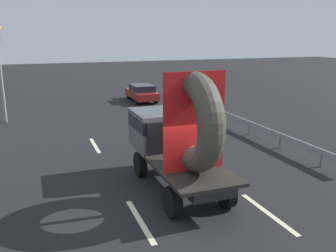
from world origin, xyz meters
TOP-DOWN VIEW (x-y plane):
  - ground_plane at (0.00, 0.00)m, footprint 120.00×120.00m
  - flatbed_truck at (-0.08, 0.91)m, footprint 2.02×5.20m
  - distant_sedan at (3.50, 16.99)m, footprint 1.69×3.93m
  - guardrail at (5.90, 4.48)m, footprint 0.10×10.01m
  - lane_dash_left_near at (-1.87, -0.85)m, footprint 0.16×2.55m
  - lane_dash_left_far at (-1.87, 6.65)m, footprint 0.16×2.40m
  - lane_dash_right_near at (1.71, -1.72)m, footprint 0.16×2.63m
  - lane_dash_right_far at (1.71, 6.83)m, footprint 0.16×2.93m

SIDE VIEW (x-z plane):
  - ground_plane at x=0.00m, z-range 0.00..0.00m
  - lane_dash_left_near at x=-1.87m, z-range 0.00..0.01m
  - lane_dash_left_far at x=-1.87m, z-range 0.00..0.01m
  - lane_dash_right_near at x=1.71m, z-range 0.00..0.01m
  - lane_dash_right_far at x=1.71m, z-range 0.00..0.01m
  - guardrail at x=5.90m, z-range 0.17..0.88m
  - distant_sedan at x=3.50m, z-range 0.05..1.33m
  - flatbed_truck at x=-0.08m, z-range -0.13..3.88m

